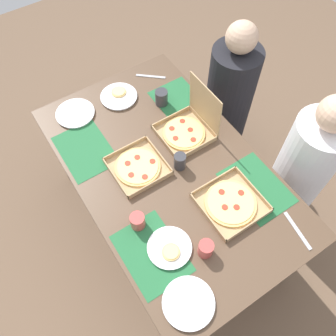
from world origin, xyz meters
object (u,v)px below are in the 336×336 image
at_px(pizza_box_corner_right, 231,203).
at_px(plate_near_left, 75,113).
at_px(cup_red, 161,98).
at_px(plate_near_right, 119,96).
at_px(diner_left_seat, 228,101).
at_px(pizza_box_corner_left, 138,167).
at_px(plate_far_left, 188,303).
at_px(diner_right_seat, 300,172).
at_px(cup_spare, 206,249).
at_px(cup_clear_left, 138,221).
at_px(pizza_box_center, 188,127).
at_px(cup_clear_right, 180,161).
at_px(plate_middle, 170,248).

bearing_deg(pizza_box_corner_right, plate_near_left, -157.43).
relative_size(plate_near_left, cup_red, 2.37).
distance_m(plate_near_right, diner_left_seat, 0.78).
distance_m(pizza_box_corner_left, plate_far_left, 0.73).
distance_m(diner_left_seat, diner_right_seat, 0.70).
relative_size(pizza_box_corner_right, diner_left_seat, 0.26).
xyz_separation_m(pizza_box_corner_right, plate_near_left, (-0.97, -0.40, -0.00)).
xyz_separation_m(plate_far_left, cup_spare, (-0.15, 0.20, 0.04)).
bearing_deg(cup_clear_left, pizza_box_center, 122.20).
bearing_deg(plate_near_left, pizza_box_center, 45.56).
bearing_deg(cup_spare, cup_clear_right, 159.98).
bearing_deg(plate_near_right, plate_middle, -15.28).
bearing_deg(diner_right_seat, plate_middle, -88.31).
height_order(plate_near_left, cup_red, cup_red).
bearing_deg(cup_red, pizza_box_corner_right, -5.58).
relative_size(pizza_box_corner_left, cup_spare, 3.19).
relative_size(pizza_box_center, cup_red, 3.21).
bearing_deg(diner_left_seat, cup_red, -96.69).
bearing_deg(plate_near_left, cup_spare, 7.68).
xyz_separation_m(pizza_box_center, diner_right_seat, (0.49, 0.50, -0.27)).
bearing_deg(cup_clear_left, plate_near_right, 157.42).
xyz_separation_m(cup_red, diner_left_seat, (0.06, 0.51, -0.28)).
xyz_separation_m(pizza_box_corner_right, diner_left_seat, (-0.70, 0.58, -0.24)).
height_order(cup_red, diner_left_seat, diner_left_seat).
distance_m(pizza_box_corner_left, cup_red, 0.48).
bearing_deg(plate_near_left, cup_clear_left, -3.15).
xyz_separation_m(cup_clear_left, cup_spare, (0.29, 0.19, 0.00)).
bearing_deg(plate_far_left, plate_middle, 165.20).
relative_size(plate_near_left, cup_clear_right, 2.34).
bearing_deg(diner_left_seat, pizza_box_corner_right, -39.80).
bearing_deg(cup_clear_left, pizza_box_corner_right, 70.45).
relative_size(cup_clear_right, diner_left_seat, 0.09).
xyz_separation_m(pizza_box_corner_right, cup_clear_right, (-0.33, -0.09, 0.04)).
xyz_separation_m(cup_clear_right, cup_spare, (0.45, -0.17, -0.01)).
bearing_deg(cup_red, pizza_box_center, 1.76).
bearing_deg(cup_red, cup_clear_left, -40.79).
relative_size(plate_near_right, cup_clear_left, 2.61).
bearing_deg(cup_clear_left, diner_right_seat, 81.33).
bearing_deg(pizza_box_corner_right, cup_spare, -63.10).
bearing_deg(plate_far_left, diner_right_seat, 104.93).
xyz_separation_m(plate_middle, diner_right_seat, (-0.03, 0.97, -0.23)).
xyz_separation_m(plate_near_right, plate_far_left, (1.22, -0.33, -0.00)).
height_order(cup_clear_left, cup_clear_right, cup_clear_right).
distance_m(pizza_box_center, cup_red, 0.27).
distance_m(cup_clear_left, diner_left_seat, 1.20).
xyz_separation_m(pizza_box_corner_left, diner_left_seat, (-0.26, 0.87, -0.24)).
distance_m(pizza_box_corner_left, cup_clear_left, 0.33).
height_order(cup_clear_right, cup_spare, cup_clear_right).
bearing_deg(diner_right_seat, cup_clear_right, -115.81).
distance_m(cup_spare, diner_right_seat, 0.89).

